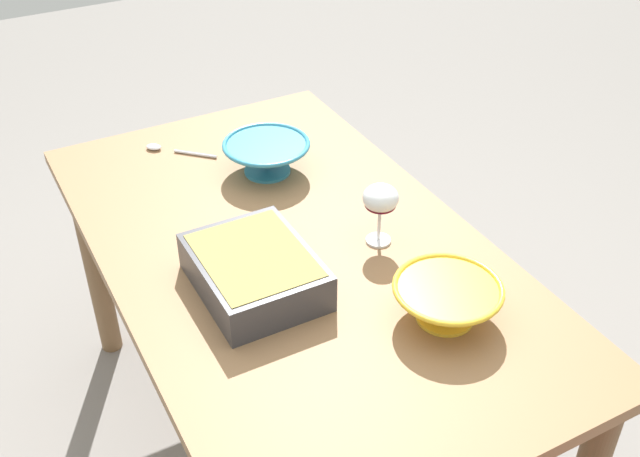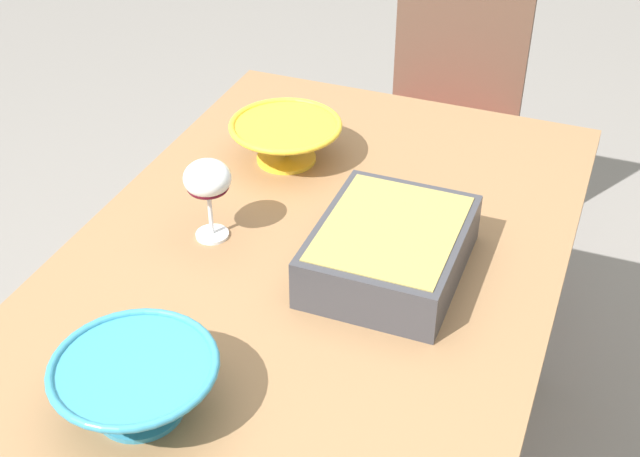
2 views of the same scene
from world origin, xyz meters
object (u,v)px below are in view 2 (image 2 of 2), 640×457
object	(u,v)px
dining_table	(294,330)
small_bowl	(286,139)
wine_glass	(208,182)
chair	(446,119)
casserole_dish	(390,247)
mixing_bowl	(137,384)

from	to	relation	value
dining_table	small_bowl	bearing A→B (deg)	-155.45
dining_table	wine_glass	distance (m)	0.30
chair	small_bowl	size ratio (longest dim) A/B	3.95
casserole_dish	mixing_bowl	world-z (taller)	same
casserole_dish	chair	bearing A→B (deg)	-172.19
chair	mixing_bowl	world-z (taller)	chair
chair	small_bowl	xyz separation A→B (m)	(0.73, -0.17, 0.28)
wine_glass	chair	bearing A→B (deg)	169.39
casserole_dish	mixing_bowl	bearing A→B (deg)	-28.13
chair	small_bowl	world-z (taller)	chair
mixing_bowl	wine_glass	bearing A→B (deg)	-166.59
casserole_dish	mixing_bowl	size ratio (longest dim) A/B	1.30
casserole_dish	small_bowl	world-z (taller)	casserole_dish
dining_table	casserole_dish	distance (m)	0.23
chair	small_bowl	distance (m)	0.80
dining_table	chair	xyz separation A→B (m)	(-1.10, 0.00, -0.13)
chair	wine_glass	size ratio (longest dim) A/B	5.83
casserole_dish	small_bowl	distance (m)	0.41
dining_table	casserole_dish	bearing A→B (deg)	123.68
chair	mixing_bowl	xyz separation A→B (m)	(1.43, -0.09, 0.29)
small_bowl	casserole_dish	bearing A→B (deg)	48.15
wine_glass	dining_table	bearing A→B (deg)	68.35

